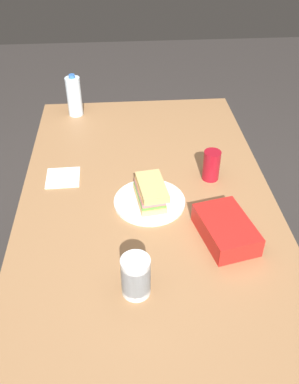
{
  "coord_description": "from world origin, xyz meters",
  "views": [
    {
      "loc": [
        1.19,
        -0.08,
        1.72
      ],
      "look_at": [
        0.02,
        0.01,
        0.8
      ],
      "focal_mm": 38.89,
      "sensor_mm": 36.0,
      "label": 1
    }
  ],
  "objects": [
    {
      "name": "soda_can_red",
      "position": [
        -0.11,
        0.26,
        0.81
      ],
      "size": [
        0.07,
        0.07,
        0.12
      ],
      "primitive_type": "cylinder",
      "color": "maroon",
      "rests_on": "dining_table"
    },
    {
      "name": "dining_table",
      "position": [
        0.0,
        0.0,
        0.66
      ],
      "size": [
        1.62,
        0.94,
        0.75
      ],
      "color": "#9E7047",
      "rests_on": "ground_plane"
    },
    {
      "name": "ground_plane",
      "position": [
        0.0,
        0.0,
        0.0
      ],
      "size": [
        8.0,
        8.0,
        0.0
      ],
      "primitive_type": "plane",
      "color": "#383330"
    },
    {
      "name": "water_bottle_tall",
      "position": [
        -0.69,
        -0.3,
        0.84
      ],
      "size": [
        0.07,
        0.07,
        0.2
      ],
      "color": "silver",
      "rests_on": "dining_table"
    },
    {
      "name": "paper_napkin",
      "position": [
        -0.15,
        -0.32,
        0.75
      ],
      "size": [
        0.13,
        0.13,
        0.01
      ],
      "primitive_type": "cube",
      "rotation": [
        0.0,
        0.0,
        4.74
      ],
      "color": "white",
      "rests_on": "dining_table"
    },
    {
      "name": "plastic_cup_stack",
      "position": [
        0.42,
        -0.06,
        0.81
      ],
      "size": [
        0.08,
        0.08,
        0.13
      ],
      "color": "silver",
      "rests_on": "dining_table"
    },
    {
      "name": "chip_bag",
      "position": [
        0.22,
        0.24,
        0.78
      ],
      "size": [
        0.26,
        0.2,
        0.07
      ],
      "primitive_type": "cube",
      "rotation": [
        0.0,
        0.0,
        0.22
      ],
      "color": "red",
      "rests_on": "dining_table"
    },
    {
      "name": "paper_plate",
      "position": [
        0.02,
        0.01,
        0.75
      ],
      "size": [
        0.26,
        0.26,
        0.01
      ],
      "primitive_type": "cylinder",
      "color": "white",
      "rests_on": "dining_table"
    },
    {
      "name": "sandwich",
      "position": [
        0.03,
        0.01,
        0.8
      ],
      "size": [
        0.19,
        0.12,
        0.08
      ],
      "color": "#DBB26B",
      "rests_on": "paper_plate"
    }
  ]
}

